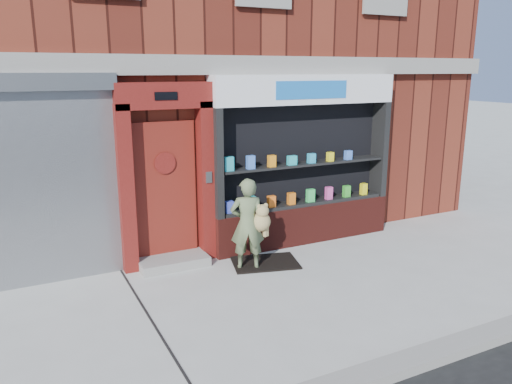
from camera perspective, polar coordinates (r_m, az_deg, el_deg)
ground at (r=7.05m, az=0.85°, el=-12.11°), size 80.00×80.00×0.00m
curb at (r=5.46m, az=12.03°, el=-20.14°), size 60.00×0.30×0.12m
building at (r=12.01m, az=-13.10°, el=17.86°), size 12.00×8.16×8.00m
shutter_bay at (r=7.67m, az=-26.72°, el=2.10°), size 3.10×0.30×3.04m
red_door_bay at (r=7.96m, az=-10.17°, el=1.83°), size 1.52×0.58×2.90m
pharmacy_bay at (r=8.95m, az=5.43°, el=2.75°), size 3.50×0.41×3.00m
woman at (r=7.81m, az=-0.79°, el=-3.62°), size 0.69×0.52×1.47m
doormat at (r=8.23m, az=1.05°, el=-8.07°), size 1.20×0.98×0.03m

